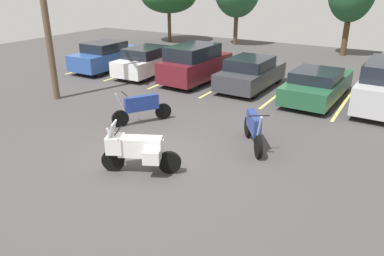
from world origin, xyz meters
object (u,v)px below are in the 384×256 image
car_maroon (195,64)px  car_green (317,85)px  car_blue (107,56)px  car_white (149,61)px  motorcycle_third (253,129)px  motorcycle_second (141,107)px  motorcycle_touring (137,149)px  car_charcoal (251,73)px

car_maroon → car_green: bearing=2.0°
car_blue → car_maroon: size_ratio=1.04×
car_white → car_green: size_ratio=0.94×
car_green → motorcycle_third: bearing=-95.1°
motorcycle_second → car_maroon: car_maroon is taller
motorcycle_touring → motorcycle_second: bearing=126.0°
car_maroon → motorcycle_touring: bearing=-69.3°
motorcycle_third → motorcycle_touring: bearing=-123.6°
car_maroon → car_green: (5.95, 0.21, -0.28)m
motorcycle_touring → car_green: 9.45m
motorcycle_second → car_blue: car_blue is taller
motorcycle_touring → car_white: car_white is taller
motorcycle_second → car_blue: (-6.85, 5.71, 0.18)m
motorcycle_second → motorcycle_third: (4.25, 0.14, 0.01)m
motorcycle_second → car_blue: size_ratio=0.44×
car_white → car_maroon: size_ratio=1.07×
motorcycle_third → car_white: 10.25m
motorcycle_touring → motorcycle_second: motorcycle_touring is taller
motorcycle_third → motorcycle_second: bearing=-178.2°
motorcycle_touring → motorcycle_second: (-2.17, 2.99, -0.08)m
car_blue → car_green: bearing=1.9°
car_blue → car_white: bearing=6.8°
car_maroon → car_charcoal: (2.80, 0.42, -0.21)m
motorcycle_second → car_blue: bearing=140.2°
car_blue → car_charcoal: size_ratio=1.02×
car_blue → car_white: (2.71, 0.32, -0.04)m
motorcycle_touring → car_blue: bearing=136.0°
motorcycle_third → car_charcoal: 6.70m
car_green → car_blue: bearing=-178.1°
motorcycle_touring → car_blue: car_blue is taller
motorcycle_third → car_charcoal: car_charcoal is taller
motorcycle_second → car_green: (4.78, 6.09, 0.07)m
car_charcoal → car_green: (3.15, -0.21, -0.06)m
car_blue → car_maroon: car_maroon is taller
motorcycle_touring → car_blue: size_ratio=0.45×
motorcycle_touring → car_white: 11.01m
car_green → car_maroon: bearing=-178.0°
car_green → motorcycle_touring: bearing=-106.0°
car_white → car_charcoal: 5.77m
car_blue → car_green: (11.62, 0.38, -0.11)m
motorcycle_touring → motorcycle_second: 3.70m
car_blue → car_charcoal: 8.49m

